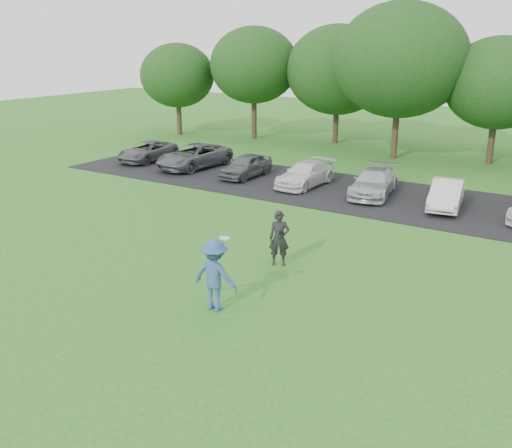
# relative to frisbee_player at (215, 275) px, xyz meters

# --- Properties ---
(ground) EXTENTS (100.00, 100.00, 0.00)m
(ground) POSITION_rel_frisbee_player_xyz_m (-0.76, -0.37, -0.94)
(ground) COLOR #286E1F
(ground) RESTS_ON ground
(parking_lot) EXTENTS (32.00, 6.50, 0.03)m
(parking_lot) POSITION_rel_frisbee_player_xyz_m (-0.76, 12.63, -0.92)
(parking_lot) COLOR black
(parking_lot) RESTS_ON ground
(frisbee_player) EXTENTS (1.26, 0.79, 2.04)m
(frisbee_player) POSITION_rel_frisbee_player_xyz_m (0.00, 0.00, 0.00)
(frisbee_player) COLOR #31568C
(frisbee_player) RESTS_ON ground
(camera_bystander) EXTENTS (0.74, 0.65, 1.72)m
(camera_bystander) POSITION_rel_frisbee_player_xyz_m (-0.13, 3.47, -0.08)
(camera_bystander) COLOR black
(camera_bystander) RESTS_ON ground
(parked_cars) EXTENTS (28.69, 4.75, 1.25)m
(parked_cars) POSITION_rel_frisbee_player_xyz_m (-1.72, 12.71, -0.33)
(parked_cars) COLOR #53565A
(parked_cars) RESTS_ON parking_lot
(tree_row) EXTENTS (42.39, 9.85, 8.64)m
(tree_row) POSITION_rel_frisbee_player_xyz_m (0.75, 22.39, 3.97)
(tree_row) COLOR #38281C
(tree_row) RESTS_ON ground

